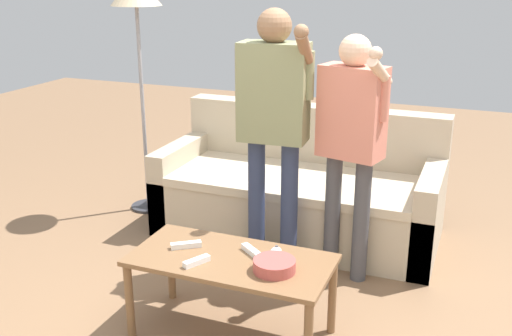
% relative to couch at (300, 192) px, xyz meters
% --- Properties ---
extents(ground_plane, '(12.00, 12.00, 0.00)m').
position_rel_couch_xyz_m(ground_plane, '(0.18, -1.36, -0.30)').
color(ground_plane, brown).
extents(couch, '(1.98, 0.90, 0.88)m').
position_rel_couch_xyz_m(couch, '(0.00, 0.00, 0.00)').
color(couch, '#B7A88E').
rests_on(couch, ground).
extents(coffee_table, '(1.03, 0.50, 0.45)m').
position_rel_couch_xyz_m(coffee_table, '(0.07, -1.40, 0.09)').
color(coffee_table, brown).
rests_on(coffee_table, ground).
extents(snack_bowl, '(0.21, 0.21, 0.06)m').
position_rel_couch_xyz_m(snack_bowl, '(0.32, -1.45, 0.18)').
color(snack_bowl, '#B24C47').
rests_on(snack_bowl, coffee_table).
extents(game_remote_nunchuk, '(0.06, 0.09, 0.05)m').
position_rel_couch_xyz_m(game_remote_nunchuk, '(0.28, -1.30, 0.18)').
color(game_remote_nunchuk, white).
rests_on(game_remote_nunchuk, coffee_table).
extents(floor_lamp, '(0.38, 0.38, 1.81)m').
position_rel_couch_xyz_m(floor_lamp, '(-1.28, -0.03, 1.29)').
color(floor_lamp, '#2D2D33').
rests_on(floor_lamp, ground).
extents(player_center, '(0.50, 0.33, 1.64)m').
position_rel_couch_xyz_m(player_center, '(0.01, -0.61, 0.73)').
color(player_center, '#2D3856').
rests_on(player_center, ground).
extents(player_right, '(0.44, 0.38, 1.50)m').
position_rel_couch_xyz_m(player_right, '(0.47, -0.54, 0.65)').
color(player_right, '#47474C').
rests_on(player_right, ground).
extents(game_remote_wand_near, '(0.15, 0.12, 0.03)m').
position_rel_couch_xyz_m(game_remote_wand_near, '(-0.20, -1.38, 0.17)').
color(game_remote_wand_near, white).
rests_on(game_remote_wand_near, coffee_table).
extents(game_remote_wand_far, '(0.15, 0.13, 0.03)m').
position_rel_couch_xyz_m(game_remote_wand_far, '(0.15, -1.32, 0.17)').
color(game_remote_wand_far, white).
rests_on(game_remote_wand_far, coffee_table).
extents(game_remote_wand_spare, '(0.10, 0.15, 0.03)m').
position_rel_couch_xyz_m(game_remote_wand_spare, '(-0.06, -1.53, 0.17)').
color(game_remote_wand_spare, white).
rests_on(game_remote_wand_spare, coffee_table).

